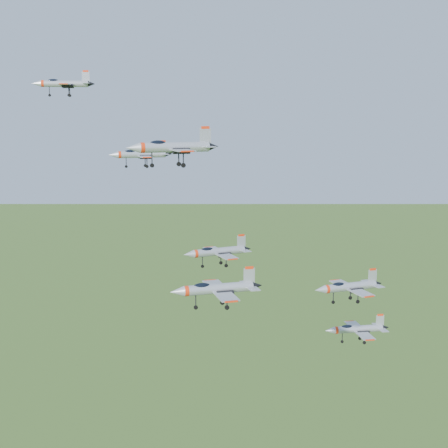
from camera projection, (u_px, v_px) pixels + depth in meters
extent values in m
cylinder|color=#9FA3AB|center=(65.00, 84.00, 105.30)|extent=(7.75, 1.25, 1.12)
cone|color=#9FA3AB|center=(36.00, 83.00, 104.59)|extent=(1.56, 1.14, 1.12)
cone|color=black|center=(92.00, 84.00, 105.99)|extent=(1.22, 0.97, 0.95)
ellipsoid|color=black|center=(53.00, 81.00, 104.94)|extent=(1.90, 0.83, 0.71)
cube|color=#9FA3AB|center=(65.00, 84.00, 103.02)|extent=(2.04, 3.81, 0.12)
cube|color=#9FA3AB|center=(67.00, 86.00, 107.70)|extent=(2.04, 3.81, 0.12)
cube|color=#9FA3AB|center=(86.00, 77.00, 105.64)|extent=(1.29, 0.12, 1.80)
cube|color=red|center=(86.00, 71.00, 105.48)|extent=(0.95, 0.14, 0.30)
cylinder|color=#9FA3AB|center=(142.00, 154.00, 103.13)|extent=(7.89, 1.96, 1.13)
cone|color=#9FA3AB|center=(113.00, 155.00, 101.86)|extent=(1.67, 1.29, 1.13)
cone|color=black|center=(169.00, 154.00, 104.37)|extent=(1.31, 1.08, 0.96)
ellipsoid|color=black|center=(130.00, 152.00, 102.54)|extent=(1.99, 1.01, 0.72)
cube|color=#9FA3AB|center=(145.00, 157.00, 100.92)|extent=(2.39, 4.01, 0.12)
cube|color=#9FA3AB|center=(141.00, 155.00, 105.52)|extent=(2.39, 4.01, 0.12)
cube|color=#9FA3AB|center=(163.00, 147.00, 103.90)|extent=(1.31, 0.24, 1.82)
cube|color=red|center=(163.00, 141.00, 103.74)|extent=(0.96, 0.22, 0.30)
cylinder|color=#9FA3AB|center=(175.00, 147.00, 84.80)|extent=(9.72, 2.96, 1.39)
cone|color=#9FA3AB|center=(133.00, 148.00, 82.91)|extent=(2.13, 1.69, 1.39)
cone|color=black|center=(213.00, 146.00, 86.63)|extent=(1.67, 1.41, 1.18)
ellipsoid|color=black|center=(158.00, 144.00, 83.94)|extent=(2.49, 1.38, 0.88)
cube|color=#9FA3AB|center=(182.00, 150.00, 82.14)|extent=(3.20, 5.05, 0.15)
cube|color=#9FA3AB|center=(171.00, 148.00, 87.70)|extent=(3.20, 5.05, 0.15)
cube|color=#9FA3AB|center=(205.00, 136.00, 85.99)|extent=(1.60, 0.39, 2.25)
cube|color=red|center=(205.00, 128.00, 85.79)|extent=(1.18, 0.34, 0.37)
cylinder|color=#9FA3AB|center=(219.00, 252.00, 104.73)|extent=(9.12, 3.43, 1.31)
cone|color=#9FA3AB|center=(189.00, 254.00, 102.57)|extent=(2.07, 1.70, 1.31)
cone|color=black|center=(247.00, 249.00, 106.80)|extent=(1.64, 1.42, 1.11)
ellipsoid|color=black|center=(207.00, 250.00, 103.76)|extent=(2.38, 1.44, 0.83)
cube|color=#9FA3AB|center=(227.00, 256.00, 102.30)|extent=(3.31, 4.86, 0.14)
cube|color=#9FA3AB|center=(214.00, 250.00, 107.39)|extent=(3.31, 4.86, 0.14)
cube|color=#9FA3AB|center=(241.00, 242.00, 106.13)|extent=(1.50, 0.48, 2.12)
cube|color=red|center=(241.00, 235.00, 105.94)|extent=(1.11, 0.40, 0.35)
cylinder|color=#9FA3AB|center=(219.00, 289.00, 89.28)|extent=(10.21, 2.49, 1.46)
cone|color=#9FA3AB|center=(177.00, 292.00, 87.65)|extent=(2.16, 1.66, 1.46)
cone|color=black|center=(257.00, 286.00, 90.85)|extent=(1.69, 1.40, 1.24)
ellipsoid|color=black|center=(202.00, 286.00, 88.52)|extent=(2.57, 1.30, 0.93)
cube|color=#9FA3AB|center=(226.00, 296.00, 86.41)|extent=(3.08, 5.19, 0.16)
cube|color=#9FA3AB|center=(214.00, 285.00, 92.37)|extent=(3.08, 5.19, 0.16)
cube|color=#9FA3AB|center=(249.00, 276.00, 90.26)|extent=(1.69, 0.31, 2.36)
cube|color=red|center=(249.00, 268.00, 90.04)|extent=(1.25, 0.28, 0.39)
cylinder|color=#9FA3AB|center=(350.00, 287.00, 109.59)|extent=(10.10, 3.28, 1.44)
cone|color=#9FA3AB|center=(320.00, 290.00, 107.51)|extent=(2.23, 1.79, 1.44)
cone|color=black|center=(378.00, 284.00, 111.60)|extent=(1.76, 1.50, 1.23)
ellipsoid|color=black|center=(338.00, 285.00, 108.65)|extent=(2.60, 1.48, 0.92)
cube|color=#9FA3AB|center=(361.00, 293.00, 106.85)|extent=(3.42, 5.28, 0.16)
cube|color=#9FA3AB|center=(342.00, 284.00, 112.59)|extent=(3.42, 5.28, 0.16)
cube|color=#9FA3AB|center=(373.00, 276.00, 110.92)|extent=(1.66, 0.44, 2.33)
cube|color=red|center=(373.00, 269.00, 110.71)|extent=(1.23, 0.38, 0.39)
cylinder|color=#9FA3AB|center=(358.00, 329.00, 123.62)|extent=(9.85, 1.58, 1.42)
cone|color=#9FA3AB|center=(330.00, 331.00, 122.72)|extent=(1.99, 1.45, 1.42)
cone|color=black|center=(385.00, 327.00, 124.50)|extent=(1.55, 1.23, 1.21)
ellipsoid|color=black|center=(347.00, 327.00, 123.16)|extent=(2.42, 1.06, 0.90)
cube|color=#9FA3AB|center=(365.00, 336.00, 120.73)|extent=(2.59, 4.85, 0.15)
cube|color=#9FA3AB|center=(354.00, 325.00, 126.68)|extent=(2.59, 4.85, 0.15)
cube|color=#9FA3AB|center=(380.00, 321.00, 124.06)|extent=(1.64, 0.16, 2.29)
cube|color=red|center=(380.00, 315.00, 123.85)|extent=(1.20, 0.17, 0.38)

